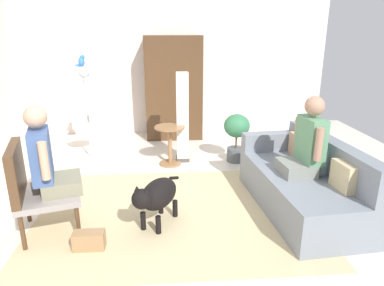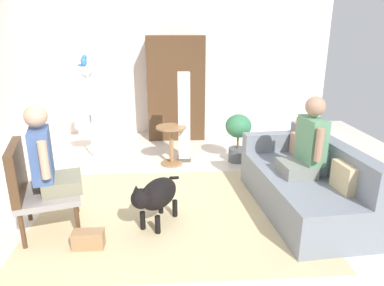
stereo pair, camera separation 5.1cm
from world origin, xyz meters
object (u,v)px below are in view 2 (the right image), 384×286
column_lamp (184,118)px  armoire_cabinet (176,88)px  couch (304,184)px  armchair (33,184)px  bird_cage_stand (90,113)px  handbag (88,239)px  person_on_couch (307,144)px  parrot (84,61)px  dog (156,195)px  person_on_armchair (47,158)px  potted_plant (238,133)px  round_end_table (171,142)px

column_lamp → armoire_cabinet: (-0.09, 1.33, 0.26)m
couch → armchair: size_ratio=2.00×
bird_cage_stand → handbag: bird_cage_stand is taller
person_on_couch → handbag: 2.46m
person_on_couch → parrot: bearing=146.2°
couch → handbag: size_ratio=6.47×
dog → bird_cage_stand: bird_cage_stand is taller
dog → bird_cage_stand: (-1.09, 2.07, 0.41)m
person_on_armchair → armoire_cabinet: (1.32, 3.24, 0.17)m
potted_plant → column_lamp: column_lamp is taller
couch → bird_cage_stand: (-2.76, 1.81, 0.46)m
couch → column_lamp: size_ratio=1.35×
round_end_table → bird_cage_stand: bearing=165.2°
handbag → armoire_cabinet: bearing=75.9°
dog → armoire_cabinet: (0.27, 3.23, 0.60)m
round_end_table → potted_plant: bearing=3.6°
parrot → armoire_cabinet: size_ratio=0.09×
round_end_table → potted_plant: 1.04m
armchair → parrot: (0.09, 2.12, 1.01)m
person_on_armchair → handbag: bearing=-41.6°
person_on_armchair → dog: 1.13m
parrot → column_lamp: size_ratio=0.13×
column_lamp → armchair: bearing=-128.8°
person_on_couch → bird_cage_stand: (-2.73, 1.84, -0.04)m
armchair → column_lamp: bearing=51.2°
round_end_table → bird_cage_stand: 1.36m
column_lamp → armoire_cabinet: size_ratio=0.73×
round_end_table → parrot: (-1.28, 0.33, 1.19)m
armchair → dog: 1.22m
person_on_couch → bird_cage_stand: 3.30m
parrot → potted_plant: parrot is taller
round_end_table → person_on_couch: bearing=-45.7°
round_end_table → parrot: bearing=165.4°
person_on_couch → person_on_armchair: (-2.69, -0.23, -0.02)m
couch → parrot: 3.54m
couch → armoire_cabinet: armoire_cabinet is taller
person_on_armchair → armoire_cabinet: armoire_cabinet is taller
couch → bird_cage_stand: bird_cage_stand is taller
dog → column_lamp: 1.97m
column_lamp → handbag: size_ratio=4.78×
bird_cage_stand → handbag: size_ratio=5.04×
potted_plant → column_lamp: size_ratio=0.55×
armchair → couch: bearing=6.3°
armchair → potted_plant: size_ratio=1.24×
person_on_armchair → potted_plant: size_ratio=1.16×
dog → handbag: 0.78m
parrot → dog: bearing=-61.8°
armchair → potted_plant: bearing=37.7°
round_end_table → handbag: size_ratio=2.09×
bird_cage_stand → parrot: bearing=-180.0°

